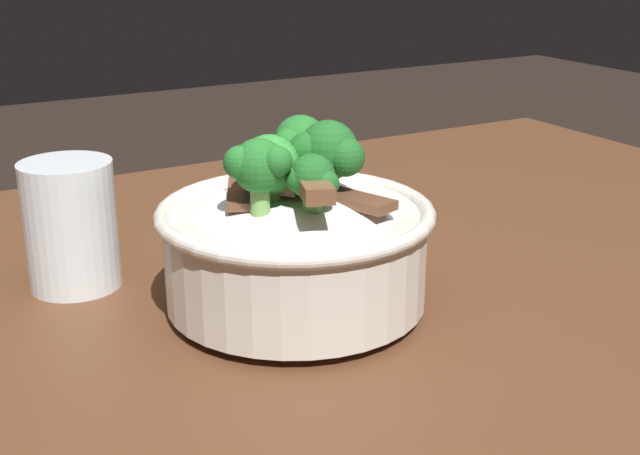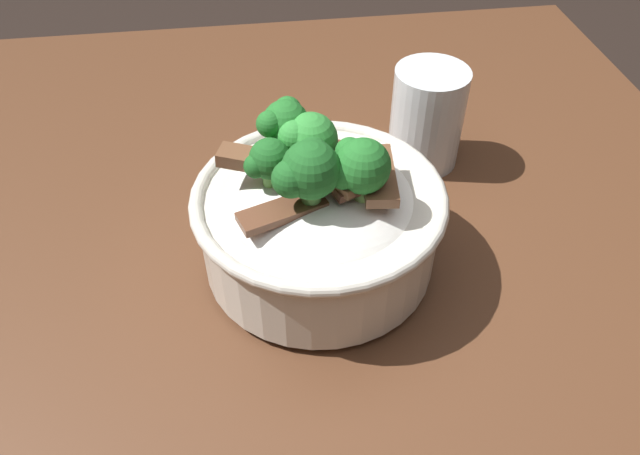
{
  "view_description": "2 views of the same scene",
  "coord_description": "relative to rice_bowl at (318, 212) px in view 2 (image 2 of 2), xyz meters",
  "views": [
    {
      "loc": [
        0.37,
        0.57,
        1.07
      ],
      "look_at": [
        0.05,
        0.02,
        0.84
      ],
      "focal_mm": 47.41,
      "sensor_mm": 36.0,
      "label": 1
    },
    {
      "loc": [
        -0.3,
        0.08,
        1.19
      ],
      "look_at": [
        0.08,
        0.02,
        0.82
      ],
      "focal_mm": 33.98,
      "sensor_mm": 36.0,
      "label": 2
    }
  ],
  "objects": [
    {
      "name": "drinking_glass",
      "position": [
        0.14,
        -0.14,
        -0.02
      ],
      "size": [
        0.08,
        0.08,
        0.11
      ],
      "color": "white",
      "rests_on": "dining_table"
    },
    {
      "name": "rice_bowl",
      "position": [
        0.0,
        0.0,
        0.0
      ],
      "size": [
        0.22,
        0.22,
        0.15
      ],
      "color": "silver",
      "rests_on": "dining_table"
    },
    {
      "name": "dining_table",
      "position": [
        -0.08,
        -0.02,
        -0.19
      ],
      "size": [
        1.17,
        0.86,
        0.78
      ],
      "color": "#56331E",
      "rests_on": "ground"
    }
  ]
}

